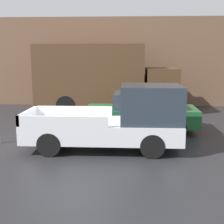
{
  "coord_description": "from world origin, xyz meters",
  "views": [
    {
      "loc": [
        2.07,
        -10.67,
        3.1
      ],
      "look_at": [
        1.45,
        0.38,
        1.07
      ],
      "focal_mm": 50.0,
      "sensor_mm": 36.0,
      "label": 1
    }
  ],
  "objects": [
    {
      "name": "car",
      "position": [
        2.59,
        1.96,
        0.8
      ],
      "size": [
        4.52,
        1.93,
        1.59
      ],
      "color": "#1E592D",
      "rests_on": "ground"
    },
    {
      "name": "ground_plane",
      "position": [
        0.0,
        0.0,
        0.0
      ],
      "size": [
        60.0,
        60.0,
        0.0
      ],
      "primitive_type": "plane",
      "color": "#232326"
    },
    {
      "name": "pickup_truck",
      "position": [
        1.77,
        -0.62,
        0.99
      ],
      "size": [
        5.12,
        1.97,
        2.15
      ],
      "color": "silver",
      "rests_on": "ground"
    },
    {
      "name": "building_wall",
      "position": [
        0.0,
        8.64,
        2.68
      ],
      "size": [
        28.0,
        0.15,
        5.36
      ],
      "color": "brown",
      "rests_on": "ground"
    },
    {
      "name": "delivery_truck",
      "position": [
        0.51,
        6.38,
        1.95
      ],
      "size": [
        7.58,
        2.56,
        3.65
      ],
      "color": "#4C331E",
      "rests_on": "ground"
    }
  ]
}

